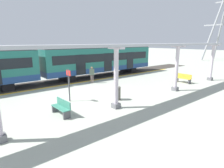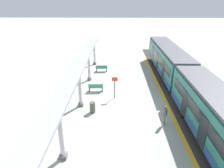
{
  "view_description": "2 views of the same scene",
  "coord_description": "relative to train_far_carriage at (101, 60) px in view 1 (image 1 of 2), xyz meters",
  "views": [
    {
      "loc": [
        11.95,
        -7.37,
        3.99
      ],
      "look_at": [
        2.14,
        0.8,
        1.07
      ],
      "focal_mm": 29.97,
      "sensor_mm": 36.0,
      "label": 1
    },
    {
      "loc": [
        0.61,
        15.81,
        8.92
      ],
      "look_at": [
        1.01,
        -2.27,
        1.27
      ],
      "focal_mm": 32.68,
      "sensor_mm": 36.0,
      "label": 2
    }
  ],
  "objects": [
    {
      "name": "canopy_pillar_third",
      "position": [
        9.56,
        -5.96,
        0.03
      ],
      "size": [
        1.1,
        0.44,
        3.67
      ],
      "color": "slate",
      "rests_on": "ground"
    },
    {
      "name": "train_far_carriage",
      "position": [
        0.0,
        0.0,
        0.0
      ],
      "size": [
        2.65,
        14.04,
        3.48
      ],
      "color": "#206B60",
      "rests_on": "ground"
    },
    {
      "name": "passenger_waiting_near_edge",
      "position": [
        2.74,
        -3.14,
        -0.83
      ],
      "size": [
        0.41,
        0.51,
        1.61
      ],
      "color": "gray",
      "rests_on": "ground"
    },
    {
      "name": "ground_plane",
      "position": [
        5.8,
        -5.73,
        -1.83
      ],
      "size": [
        176.0,
        176.0,
        0.0
      ],
      "primitive_type": "plane",
      "color": "#AAAF9F"
    },
    {
      "name": "bench_mid_platform",
      "position": [
        8.49,
        -9.0,
        -1.39
      ],
      "size": [
        1.51,
        0.49,
        0.86
      ],
      "color": "#3A816C",
      "rests_on": "ground"
    },
    {
      "name": "canopy_pillar_fifth",
      "position": [
        9.56,
        7.11,
        0.03
      ],
      "size": [
        1.1,
        0.44,
        3.67
      ],
      "color": "slate",
      "rests_on": "ground"
    },
    {
      "name": "platform_info_sign",
      "position": [
        6.55,
        -7.52,
        -0.51
      ],
      "size": [
        0.56,
        0.1,
        2.2
      ],
      "color": "#4C4C51",
      "rests_on": "ground"
    },
    {
      "name": "trash_bin",
      "position": [
        8.38,
        -4.83,
        -1.37
      ],
      "size": [
        0.48,
        0.48,
        0.94
      ],
      "primitive_type": "cylinder",
      "color": "#514F46",
      "rests_on": "ground"
    },
    {
      "name": "canopy_pillar_fourth",
      "position": [
        9.56,
        0.53,
        0.03
      ],
      "size": [
        1.1,
        0.44,
        3.67
      ],
      "color": "slate",
      "rests_on": "ground"
    },
    {
      "name": "trackbed",
      "position": [
        -0.01,
        -5.73,
        -1.83
      ],
      "size": [
        3.2,
        44.45,
        0.01
      ],
      "primitive_type": "cube",
      "color": "#38332D",
      "rests_on": "ground"
    },
    {
      "name": "canopy_beam",
      "position": [
        9.56,
        -5.62,
        1.92
      ],
      "size": [
        1.2,
        26.26,
        0.16
      ],
      "primitive_type": "cube",
      "color": "#A8AAB2",
      "rests_on": "canopy_pillar_nearest"
    },
    {
      "name": "tactile_edge_strip",
      "position": [
        1.78,
        -5.73,
        -1.83
      ],
      "size": [
        0.37,
        32.45,
        0.01
      ],
      "primitive_type": "cube",
      "color": "yellow",
      "rests_on": "ground"
    },
    {
      "name": "bench_near_end",
      "position": [
        8.39,
        3.89,
        -1.39
      ],
      "size": [
        1.5,
        0.46,
        0.86
      ],
      "color": "gold",
      "rests_on": "ground"
    }
  ]
}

